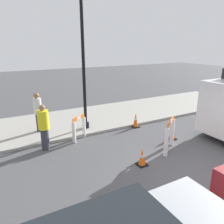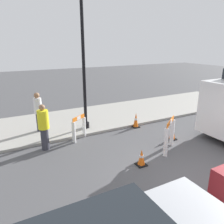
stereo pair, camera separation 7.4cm
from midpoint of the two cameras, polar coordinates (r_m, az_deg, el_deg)
ground_plane at (r=6.62m, az=23.36°, el=-16.90°), size 60.00×60.00×0.00m
sidewalk_slab at (r=11.16m, az=-2.82°, el=-1.10°), size 18.00×3.75×0.10m
streetlamp_post at (r=8.93m, az=-8.05°, el=20.51°), size 0.44×0.44×6.31m
barricade_0 at (r=8.53m, az=-8.84°, el=-3.95°), size 0.67×0.50×0.96m
barricade_1 at (r=7.78m, az=14.56°, el=-5.46°), size 0.89×0.68×1.14m
traffic_cone_0 at (r=6.86m, az=7.57°, el=-11.75°), size 0.30×0.30×0.53m
traffic_cone_1 at (r=9.79m, az=5.98°, el=-2.18°), size 0.30×0.30×0.66m
traffic_cone_2 at (r=8.86m, az=15.24°, el=-5.34°), size 0.30×0.30×0.53m
person_worker at (r=7.87m, az=-17.64°, el=-3.58°), size 0.44×0.44×1.64m
person_pedestrian at (r=9.37m, az=-19.00°, el=0.32°), size 0.38×0.38×1.63m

